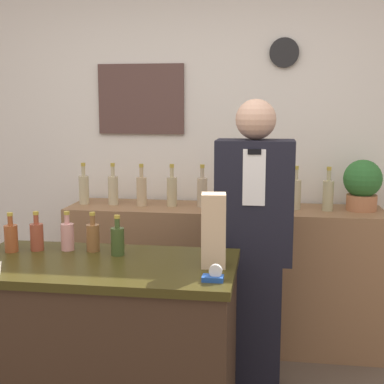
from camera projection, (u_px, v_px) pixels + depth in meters
name	position (u px, v px, depth m)	size (l,w,h in m)	color
back_wall	(197.00, 145.00, 3.86)	(5.20, 0.09, 2.70)	silver
back_shelf	(223.00, 276.00, 3.67)	(2.11, 0.48, 0.96)	#8E6642
display_counter	(103.00, 351.00, 2.60)	(1.28, 0.66, 0.90)	#382619
shopkeeper	(253.00, 251.00, 2.98)	(0.42, 0.26, 1.67)	black
potted_plant	(362.00, 184.00, 3.47)	(0.25, 0.25, 0.33)	#B27047
paper_bag	(214.00, 230.00, 2.43)	(0.12, 0.11, 0.34)	tan
tape_dispenser	(214.00, 276.00, 2.25)	(0.09, 0.06, 0.07)	#1E4799
counter_bottle_0	(11.00, 237.00, 2.69)	(0.07, 0.07, 0.20)	brown
counter_bottle_1	(37.00, 236.00, 2.72)	(0.07, 0.07, 0.20)	brown
counter_bottle_2	(67.00, 236.00, 2.72)	(0.07, 0.07, 0.20)	tan
counter_bottle_3	(93.00, 237.00, 2.70)	(0.07, 0.07, 0.20)	brown
counter_bottle_4	(118.00, 240.00, 2.63)	(0.07, 0.07, 0.20)	#374A20
shelf_bottle_0	(84.00, 189.00, 3.71)	(0.07, 0.07, 0.29)	tan
shelf_bottle_1	(113.00, 189.00, 3.69)	(0.07, 0.07, 0.29)	tan
shelf_bottle_2	(142.00, 190.00, 3.64)	(0.07, 0.07, 0.29)	tan
shelf_bottle_3	(172.00, 190.00, 3.63)	(0.07, 0.07, 0.29)	tan
shelf_bottle_4	(202.00, 191.00, 3.61)	(0.07, 0.07, 0.29)	tan
shelf_bottle_5	(233.00, 192.00, 3.57)	(0.07, 0.07, 0.29)	tan
shelf_bottle_6	(264.00, 192.00, 3.56)	(0.07, 0.07, 0.29)	tan
shelf_bottle_7	(296.00, 193.00, 3.52)	(0.07, 0.07, 0.29)	tan
shelf_bottle_8	(328.00, 194.00, 3.47)	(0.07, 0.07, 0.29)	tan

